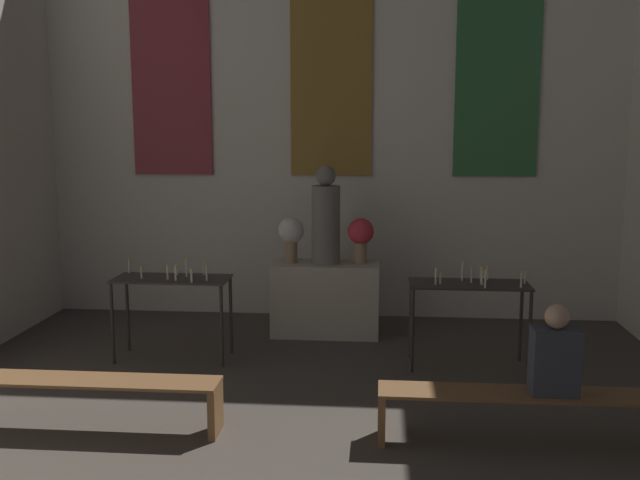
% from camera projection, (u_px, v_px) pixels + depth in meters
% --- Properties ---
extents(wall_back, '(7.66, 0.16, 5.84)m').
position_uv_depth(wall_back, '(332.00, 90.00, 9.13)').
color(wall_back, silver).
rests_on(wall_back, ground_plane).
extents(altar, '(1.28, 0.58, 0.88)m').
position_uv_depth(altar, '(326.00, 299.00, 8.60)').
color(altar, '#BCB29E').
rests_on(altar, ground_plane).
extents(statue, '(0.34, 0.34, 1.16)m').
position_uv_depth(statue, '(326.00, 219.00, 8.44)').
color(statue, slate).
rests_on(statue, altar).
extents(flower_vase_left, '(0.31, 0.31, 0.55)m').
position_uv_depth(flower_vase_left, '(291.00, 234.00, 8.51)').
color(flower_vase_left, '#937A5B').
rests_on(flower_vase_left, altar).
extents(flower_vase_right, '(0.31, 0.31, 0.55)m').
position_uv_depth(flower_vase_right, '(361.00, 235.00, 8.44)').
color(flower_vase_right, '#937A5B').
rests_on(flower_vase_right, altar).
extents(candle_rack_left, '(1.23, 0.52, 1.09)m').
position_uv_depth(candle_rack_left, '(172.00, 289.00, 7.63)').
color(candle_rack_left, '#332D28').
rests_on(candle_rack_left, ground_plane).
extents(candle_rack_right, '(1.23, 0.52, 1.10)m').
position_uv_depth(candle_rack_right, '(469.00, 295.00, 7.36)').
color(candle_rack_right, '#332D28').
rests_on(candle_rack_right, ground_plane).
extents(pew_back_left, '(2.27, 0.36, 0.44)m').
position_uv_depth(pew_back_left, '(84.00, 391.00, 5.89)').
color(pew_back_left, brown).
rests_on(pew_back_left, ground_plane).
extents(pew_back_right, '(2.27, 0.36, 0.44)m').
position_uv_depth(pew_back_right, '(523.00, 405.00, 5.59)').
color(pew_back_right, brown).
rests_on(pew_back_right, ground_plane).
extents(person_seated, '(0.36, 0.24, 0.71)m').
position_uv_depth(person_seated, '(555.00, 355.00, 5.51)').
color(person_seated, '#383D47').
rests_on(person_seated, pew_back_right).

